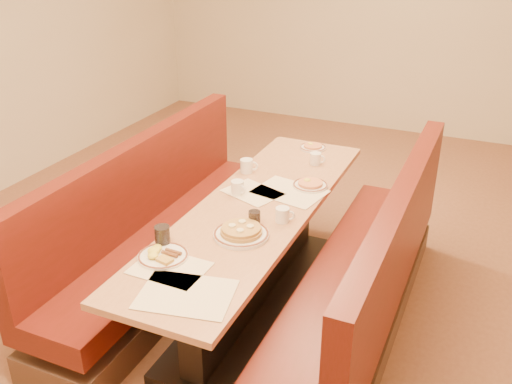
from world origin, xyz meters
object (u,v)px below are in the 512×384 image
at_px(diner_table, 256,257).
at_px(soda_tumbler_mid, 254,219).
at_px(soda_tumbler_near, 162,236).
at_px(coffee_mug_a, 283,215).
at_px(coffee_mug_d, 247,166).
at_px(booth_right, 365,285).
at_px(booth_left, 161,237).
at_px(coffee_mug_c, 316,158).
at_px(pancake_plate, 241,232).
at_px(eggs_plate, 162,255).
at_px(coffee_mug_b, 238,187).

distance_m(diner_table, soda_tumbler_mid, 0.49).
bearing_deg(soda_tumbler_near, diner_table, 66.22).
bearing_deg(soda_tumbler_near, coffee_mug_a, 45.90).
xyz_separation_m(coffee_mug_a, coffee_mug_d, (-0.50, 0.58, 0.00)).
bearing_deg(booth_right, soda_tumbler_near, -147.88).
bearing_deg(booth_right, soda_tumbler_mid, -160.01).
distance_m(booth_left, coffee_mug_d, 0.79).
distance_m(coffee_mug_a, soda_tumbler_near, 0.73).
bearing_deg(coffee_mug_c, soda_tumbler_near, -111.94).
bearing_deg(diner_table, soda_tumbler_near, -113.78).
bearing_deg(pancake_plate, coffee_mug_c, 87.60).
xyz_separation_m(coffee_mug_d, soda_tumbler_mid, (0.37, -0.70, -0.00)).
relative_size(pancake_plate, coffee_mug_a, 2.71).
distance_m(booth_right, eggs_plate, 1.27).
height_order(booth_right, coffee_mug_b, booth_right).
bearing_deg(eggs_plate, diner_table, 74.32).
height_order(pancake_plate, coffee_mug_d, coffee_mug_d).
relative_size(diner_table, pancake_plate, 7.79).
xyz_separation_m(eggs_plate, coffee_mug_c, (0.34, 1.56, 0.03)).
height_order(diner_table, eggs_plate, eggs_plate).
distance_m(booth_left, soda_tumbler_near, 0.90).
height_order(pancake_plate, soda_tumbler_mid, soda_tumbler_mid).
xyz_separation_m(pancake_plate, coffee_mug_b, (-0.26, 0.50, 0.02)).
distance_m(booth_left, coffee_mug_a, 1.06).
bearing_deg(eggs_plate, soda_tumbler_mid, 59.50).
relative_size(booth_right, soda_tumbler_mid, 25.57).
xyz_separation_m(pancake_plate, coffee_mug_a, (0.15, 0.26, 0.02)).
bearing_deg(coffee_mug_b, coffee_mug_a, -5.78).
bearing_deg(coffee_mug_a, diner_table, 141.91).
height_order(coffee_mug_c, coffee_mug_d, coffee_mug_d).
bearing_deg(soda_tumbler_near, booth_left, 125.44).
bearing_deg(pancake_plate, soda_tumbler_mid, 81.91).
xyz_separation_m(diner_table, coffee_mug_b, (-0.18, 0.12, 0.42)).
bearing_deg(coffee_mug_b, booth_left, -143.38).
xyz_separation_m(diner_table, coffee_mug_d, (-0.28, 0.47, 0.43)).
bearing_deg(booth_left, coffee_mug_c, 43.39).
bearing_deg(booth_left, coffee_mug_a, -6.60).
bearing_deg(diner_table, booth_left, 180.00).
distance_m(coffee_mug_d, soda_tumbler_mid, 0.80).
distance_m(booth_right, pancake_plate, 0.86).
bearing_deg(coffee_mug_d, coffee_mug_b, -95.80).
height_order(booth_left, coffee_mug_b, booth_left).
bearing_deg(booth_left, soda_tumbler_near, -54.56).
bearing_deg(soda_tumbler_near, coffee_mug_c, 74.35).
bearing_deg(diner_table, coffee_mug_d, 120.36).
bearing_deg(eggs_plate, booth_right, 38.56).
bearing_deg(coffee_mug_d, diner_table, -80.41).
bearing_deg(diner_table, booth_right, 0.00).
distance_m(diner_table, coffee_mug_c, 0.92).
bearing_deg(soda_tumbler_mid, coffee_mug_b, 128.11).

